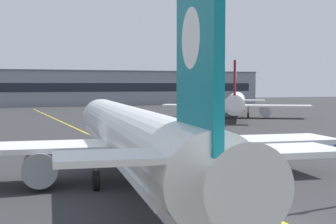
# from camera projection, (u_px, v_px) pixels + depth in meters

# --- Properties ---
(ground_plane) EXTENTS (400.00, 400.00, 0.00)m
(ground_plane) POSITION_uv_depth(u_px,v_px,m) (283.00, 223.00, 24.16)
(ground_plane) COLOR #2D2D30
(taxiway_centreline) EXTENTS (0.83, 180.00, 0.01)m
(taxiway_centreline) POSITION_uv_depth(u_px,v_px,m) (120.00, 149.00, 52.03)
(taxiway_centreline) COLOR yellow
(taxiway_centreline) RESTS_ON ground
(airliner_foreground) EXTENTS (32.35, 41.47, 11.65)m
(airliner_foreground) POSITION_uv_depth(u_px,v_px,m) (130.00, 135.00, 33.84)
(airliner_foreground) COLOR white
(airliner_foreground) RESTS_ON ground
(airliner_background) EXTENTS (28.79, 35.79, 11.17)m
(airliner_background) POSITION_uv_depth(u_px,v_px,m) (236.00, 102.00, 99.73)
(airliner_background) COLOR white
(airliner_background) RESTS_ON ground
(safety_cone_by_nose_gear) EXTENTS (0.44, 0.44, 0.55)m
(safety_cone_by_nose_gear) POSITION_uv_depth(u_px,v_px,m) (95.00, 150.00, 48.89)
(safety_cone_by_nose_gear) COLOR orange
(safety_cone_by_nose_gear) RESTS_ON ground
(terminal_building) EXTENTS (145.23, 12.40, 11.63)m
(terminal_building) POSITION_uv_depth(u_px,v_px,m) (54.00, 88.00, 156.06)
(terminal_building) COLOR gray
(terminal_building) RESTS_ON ground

